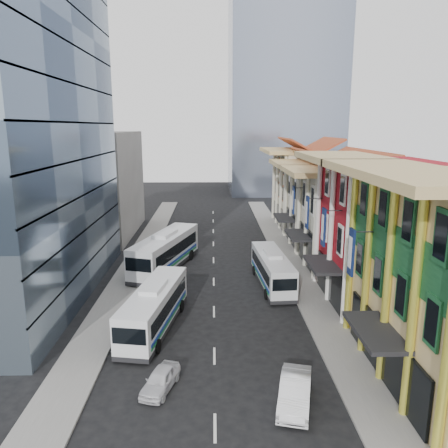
{
  "coord_description": "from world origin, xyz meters",
  "views": [
    {
      "loc": [
        -0.04,
        -18.0,
        14.66
      ],
      "look_at": [
        0.98,
        21.21,
        5.9
      ],
      "focal_mm": 35.0,
      "sensor_mm": 36.0,
      "label": 1
    }
  ],
  "objects_px": {
    "bus_left_far": "(165,250)",
    "sedan_right": "(295,391)",
    "bus_left_near": "(154,307)",
    "office_tower": "(5,122)",
    "sedan_left": "(160,380)",
    "bus_right": "(272,269)"
  },
  "relations": [
    {
      "from": "bus_left_far",
      "to": "sedan_right",
      "type": "xyz_separation_m",
      "value": [
        9.35,
        -23.23,
        -1.26
      ]
    },
    {
      "from": "bus_left_near",
      "to": "bus_left_far",
      "type": "xyz_separation_m",
      "value": [
        -0.64,
        13.91,
        0.3
      ]
    },
    {
      "from": "office_tower",
      "to": "sedan_right",
      "type": "relative_size",
      "value": 6.51
    },
    {
      "from": "bus_left_near",
      "to": "sedan_left",
      "type": "relative_size",
      "value": 3.05
    },
    {
      "from": "bus_left_near",
      "to": "sedan_right",
      "type": "xyz_separation_m",
      "value": [
        8.71,
        -9.32,
        -0.96
      ]
    },
    {
      "from": "office_tower",
      "to": "bus_left_near",
      "type": "xyz_separation_m",
      "value": [
        12.61,
        -6.87,
        -13.28
      ]
    },
    {
      "from": "bus_left_far",
      "to": "sedan_left",
      "type": "relative_size",
      "value": 3.57
    },
    {
      "from": "bus_left_far",
      "to": "bus_right",
      "type": "height_order",
      "value": "bus_left_far"
    },
    {
      "from": "office_tower",
      "to": "sedan_left",
      "type": "height_order",
      "value": "office_tower"
    },
    {
      "from": "office_tower",
      "to": "bus_left_near",
      "type": "bearing_deg",
      "value": -28.57
    },
    {
      "from": "bus_left_near",
      "to": "bus_right",
      "type": "xyz_separation_m",
      "value": [
        9.89,
        8.76,
        -0.07
      ]
    },
    {
      "from": "bus_left_far",
      "to": "sedan_right",
      "type": "height_order",
      "value": "bus_left_far"
    },
    {
      "from": "bus_left_far",
      "to": "sedan_right",
      "type": "distance_m",
      "value": 25.07
    },
    {
      "from": "office_tower",
      "to": "bus_right",
      "type": "xyz_separation_m",
      "value": [
        22.5,
        1.89,
        -13.35
      ]
    },
    {
      "from": "bus_left_far",
      "to": "bus_right",
      "type": "relative_size",
      "value": 1.23
    },
    {
      "from": "office_tower",
      "to": "sedan_right",
      "type": "xyz_separation_m",
      "value": [
        21.32,
        -16.19,
        -14.24
      ]
    },
    {
      "from": "office_tower",
      "to": "sedan_right",
      "type": "height_order",
      "value": "office_tower"
    },
    {
      "from": "bus_left_near",
      "to": "sedan_right",
      "type": "height_order",
      "value": "bus_left_near"
    },
    {
      "from": "sedan_right",
      "to": "bus_right",
      "type": "bearing_deg",
      "value": 100.19
    },
    {
      "from": "sedan_right",
      "to": "sedan_left",
      "type": "bearing_deg",
      "value": -177.89
    },
    {
      "from": "sedan_right",
      "to": "bus_left_near",
      "type": "bearing_deg",
      "value": 146.97
    },
    {
      "from": "sedan_left",
      "to": "office_tower",
      "type": "bearing_deg",
      "value": 150.04
    }
  ]
}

